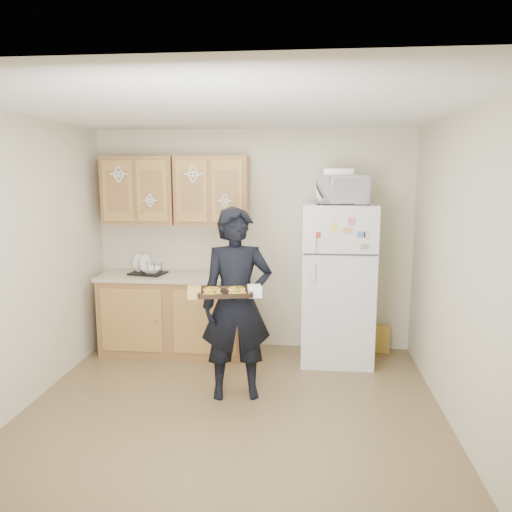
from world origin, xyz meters
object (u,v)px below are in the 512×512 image
Objects in this scene: microwave at (343,190)px; dish_rack at (148,268)px; refrigerator at (337,283)px; baking_tray at (225,293)px; person at (237,304)px.

microwave is 1.45× the size of dish_rack.
dish_rack is at bearing -179.92° from microwave.
refrigerator is 3.85× the size of baking_tray.
person is at bearing -133.18° from microwave.
person is 3.21× the size of microwave.
dish_rack is (-2.12, 0.09, -0.87)m from microwave.
person is 4.64× the size of dish_rack.
baking_tray is at bearing -127.23° from microwave.
baking_tray is at bearing -50.78° from dish_rack.
dish_rack is (-1.15, 1.04, 0.11)m from person.
baking_tray is at bearing -127.79° from refrigerator.
person is at bearing -133.32° from refrigerator.
person reaches higher than refrigerator.
person reaches higher than baking_tray.
dish_rack is (-1.09, 1.33, -0.06)m from baking_tray.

